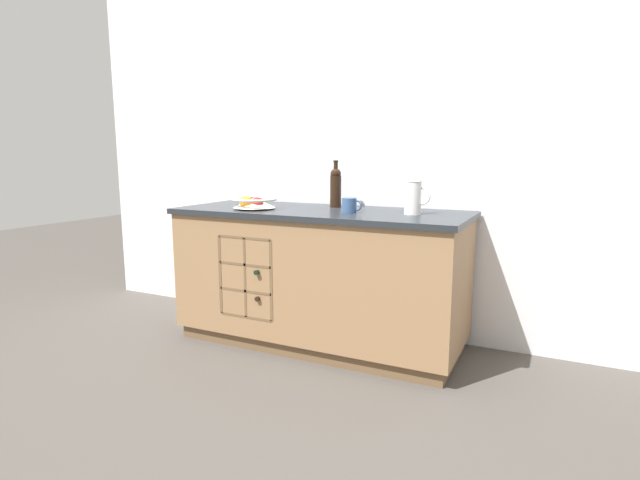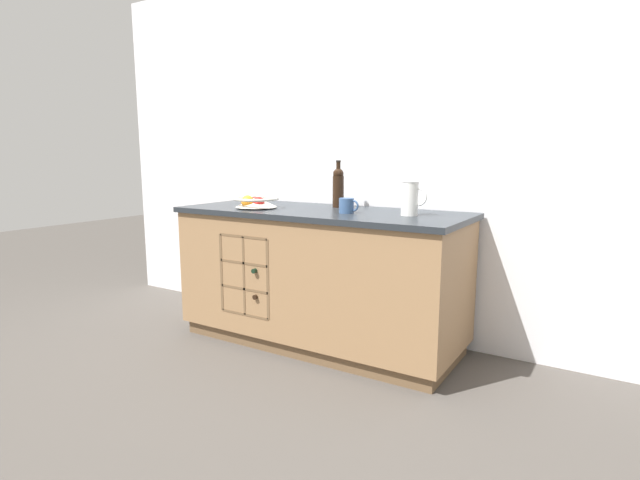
% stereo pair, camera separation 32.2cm
% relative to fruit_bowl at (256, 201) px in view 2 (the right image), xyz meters
% --- Properties ---
extents(ground_plane, '(14.00, 14.00, 0.00)m').
position_rel_fruit_bowl_xyz_m(ground_plane, '(0.41, 0.15, -0.94)').
color(ground_plane, '#4C4742').
extents(back_wall, '(4.40, 0.06, 2.55)m').
position_rel_fruit_bowl_xyz_m(back_wall, '(0.41, 0.57, 0.34)').
color(back_wall, white).
rests_on(back_wall, ground_plane).
extents(kitchen_island, '(1.88, 0.74, 0.89)m').
position_rel_fruit_bowl_xyz_m(kitchen_island, '(0.40, 0.14, -0.48)').
color(kitchen_island, brown).
rests_on(kitchen_island, ground_plane).
extents(fruit_bowl, '(0.30, 0.30, 0.09)m').
position_rel_fruit_bowl_xyz_m(fruit_bowl, '(0.00, 0.00, 0.00)').
color(fruit_bowl, silver).
rests_on(fruit_bowl, kitchen_island).
extents(white_pitcher, '(0.16, 0.10, 0.20)m').
position_rel_fruit_bowl_xyz_m(white_pitcher, '(1.01, 0.16, 0.06)').
color(white_pitcher, white).
rests_on(white_pitcher, kitchen_island).
extents(ceramic_mug, '(0.13, 0.09, 0.09)m').
position_rel_fruit_bowl_xyz_m(ceramic_mug, '(0.64, 0.08, -0.00)').
color(ceramic_mug, '#385684').
rests_on(ceramic_mug, kitchen_island).
extents(standing_wine_bottle, '(0.08, 0.08, 0.31)m').
position_rel_fruit_bowl_xyz_m(standing_wine_bottle, '(0.43, 0.35, 0.09)').
color(standing_wine_bottle, black).
rests_on(standing_wine_bottle, kitchen_island).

